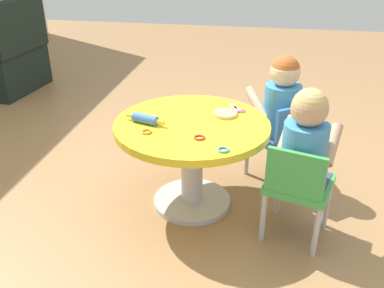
{
  "coord_description": "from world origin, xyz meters",
  "views": [
    {
      "loc": [
        -1.99,
        -0.36,
        1.41
      ],
      "look_at": [
        0.0,
        0.0,
        0.38
      ],
      "focal_mm": 39.58,
      "sensor_mm": 36.0,
      "label": 1
    }
  ],
  "objects_px": {
    "craft_table": "(192,145)",
    "seated_child_right": "(282,99)",
    "armchair_dark": "(0,59)",
    "craft_scissors": "(238,110)",
    "child_chair_left": "(298,186)",
    "child_chair_right": "(282,137)",
    "seated_child_left": "(305,141)",
    "rolling_pin": "(145,119)"
  },
  "relations": [
    {
      "from": "seated_child_right",
      "to": "craft_scissors",
      "type": "bearing_deg",
      "value": 123.0
    },
    {
      "from": "craft_table",
      "to": "seated_child_left",
      "type": "distance_m",
      "value": 0.61
    },
    {
      "from": "craft_table",
      "to": "seated_child_left",
      "type": "relative_size",
      "value": 1.61
    },
    {
      "from": "seated_child_left",
      "to": "craft_scissors",
      "type": "bearing_deg",
      "value": 42.86
    },
    {
      "from": "craft_table",
      "to": "craft_scissors",
      "type": "relative_size",
      "value": 5.78
    },
    {
      "from": "seated_child_left",
      "to": "craft_scissors",
      "type": "distance_m",
      "value": 0.51
    },
    {
      "from": "child_chair_left",
      "to": "seated_child_right",
      "type": "height_order",
      "value": "seated_child_right"
    },
    {
      "from": "craft_table",
      "to": "seated_child_right",
      "type": "distance_m",
      "value": 0.61
    },
    {
      "from": "craft_table",
      "to": "child_chair_left",
      "type": "height_order",
      "value": "child_chair_left"
    },
    {
      "from": "seated_child_right",
      "to": "armchair_dark",
      "type": "bearing_deg",
      "value": 65.05
    },
    {
      "from": "child_chair_right",
      "to": "craft_scissors",
      "type": "relative_size",
      "value": 3.77
    },
    {
      "from": "child_chair_right",
      "to": "seated_child_right",
      "type": "bearing_deg",
      "value": 37.79
    },
    {
      "from": "craft_scissors",
      "to": "child_chair_right",
      "type": "bearing_deg",
      "value": -64.75
    },
    {
      "from": "child_chair_left",
      "to": "child_chair_right",
      "type": "xyz_separation_m",
      "value": [
        0.54,
        0.07,
        0.0
      ]
    },
    {
      "from": "child_chair_right",
      "to": "rolling_pin",
      "type": "xyz_separation_m",
      "value": [
        -0.39,
        0.73,
        0.23
      ]
    },
    {
      "from": "craft_table",
      "to": "rolling_pin",
      "type": "xyz_separation_m",
      "value": [
        -0.05,
        0.24,
        0.16
      ]
    },
    {
      "from": "seated_child_right",
      "to": "rolling_pin",
      "type": "xyz_separation_m",
      "value": [
        -0.42,
        0.7,
        0.0
      ]
    },
    {
      "from": "child_chair_left",
      "to": "rolling_pin",
      "type": "xyz_separation_m",
      "value": [
        0.15,
        0.79,
        0.23
      ]
    },
    {
      "from": "craft_table",
      "to": "rolling_pin",
      "type": "height_order",
      "value": "rolling_pin"
    },
    {
      "from": "armchair_dark",
      "to": "rolling_pin",
      "type": "distance_m",
      "value": 2.52
    },
    {
      "from": "rolling_pin",
      "to": "craft_scissors",
      "type": "height_order",
      "value": "rolling_pin"
    },
    {
      "from": "armchair_dark",
      "to": "child_chair_left",
      "type": "bearing_deg",
      "value": -123.41
    },
    {
      "from": "craft_table",
      "to": "craft_scissors",
      "type": "height_order",
      "value": "craft_scissors"
    },
    {
      "from": "child_chair_left",
      "to": "armchair_dark",
      "type": "bearing_deg",
      "value": 56.59
    },
    {
      "from": "seated_child_left",
      "to": "craft_scissors",
      "type": "xyz_separation_m",
      "value": [
        0.37,
        0.35,
        -0.02
      ]
    },
    {
      "from": "child_chair_left",
      "to": "seated_child_right",
      "type": "relative_size",
      "value": 1.05
    },
    {
      "from": "child_chair_left",
      "to": "craft_scissors",
      "type": "relative_size",
      "value": 3.77
    },
    {
      "from": "child_chair_left",
      "to": "seated_child_right",
      "type": "bearing_deg",
      "value": 9.24
    },
    {
      "from": "craft_table",
      "to": "rolling_pin",
      "type": "distance_m",
      "value": 0.29
    },
    {
      "from": "seated_child_left",
      "to": "armchair_dark",
      "type": "bearing_deg",
      "value": 57.26
    },
    {
      "from": "child_chair_left",
      "to": "rolling_pin",
      "type": "bearing_deg",
      "value": 79.39
    },
    {
      "from": "craft_table",
      "to": "armchair_dark",
      "type": "relative_size",
      "value": 0.97
    },
    {
      "from": "seated_child_left",
      "to": "craft_scissors",
      "type": "relative_size",
      "value": 3.59
    },
    {
      "from": "craft_table",
      "to": "seated_child_right",
      "type": "xyz_separation_m",
      "value": [
        0.37,
        -0.46,
        0.16
      ]
    },
    {
      "from": "craft_table",
      "to": "child_chair_left",
      "type": "bearing_deg",
      "value": -109.99
    },
    {
      "from": "child_chair_right",
      "to": "child_chair_left",
      "type": "bearing_deg",
      "value": -172.78
    },
    {
      "from": "craft_table",
      "to": "seated_child_right",
      "type": "relative_size",
      "value": 1.61
    },
    {
      "from": "seated_child_right",
      "to": "seated_child_left",
      "type": "bearing_deg",
      "value": -168.92
    },
    {
      "from": "child_chair_right",
      "to": "seated_child_right",
      "type": "relative_size",
      "value": 1.05
    },
    {
      "from": "seated_child_left",
      "to": "seated_child_right",
      "type": "distance_m",
      "value": 0.54
    },
    {
      "from": "child_chair_left",
      "to": "child_chair_right",
      "type": "distance_m",
      "value": 0.54
    },
    {
      "from": "seated_child_right",
      "to": "rolling_pin",
      "type": "relative_size",
      "value": 2.25
    }
  ]
}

